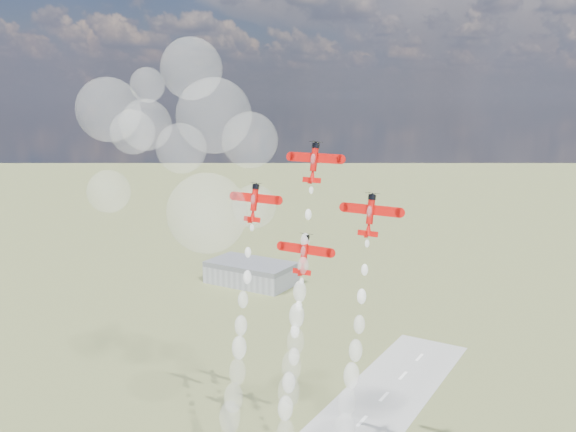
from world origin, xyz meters
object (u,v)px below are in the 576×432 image
(plane_lead, at_px, (314,162))
(plane_left, at_px, (254,202))
(plane_slot, at_px, (304,253))
(plane_right, at_px, (370,214))
(hangar, at_px, (251,273))

(plane_lead, distance_m, plane_left, 19.58)
(plane_lead, bearing_deg, plane_left, -171.69)
(plane_lead, height_order, plane_slot, plane_lead)
(plane_lead, bearing_deg, plane_right, -8.31)
(plane_lead, height_order, plane_left, plane_lead)
(plane_left, xyz_separation_m, plane_right, (32.08, 0.00, 0.00))
(hangar, xyz_separation_m, plane_slot, (125.42, -160.85, 64.96))
(hangar, relative_size, plane_slot, 3.58)
(hangar, distance_m, plane_left, 207.02)
(hangar, xyz_separation_m, plane_lead, (125.42, -156.17, 86.92))
(plane_right, bearing_deg, hangar, 131.75)
(plane_lead, distance_m, plane_right, 19.58)
(plane_lead, relative_size, plane_slot, 1.00)
(plane_right, height_order, plane_slot, plane_right)
(hangar, height_order, plane_slot, plane_slot)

